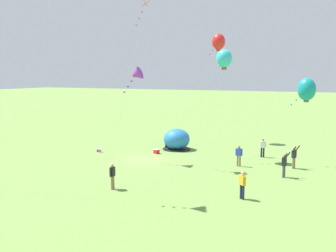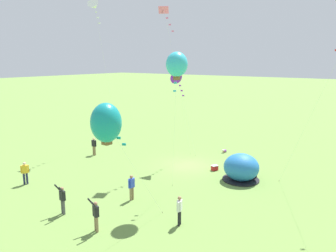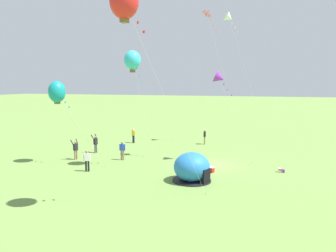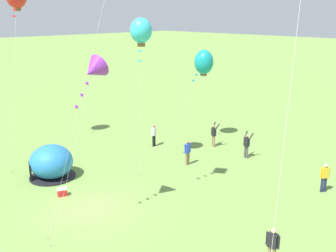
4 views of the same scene
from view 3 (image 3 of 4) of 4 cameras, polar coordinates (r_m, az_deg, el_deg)
name	(u,v)px [view 3 (image 3 of 4)]	position (r m, az deg, el deg)	size (l,w,h in m)	color
ground_plane	(214,164)	(28.94, 7.95, -6.64)	(300.00, 300.00, 0.00)	olive
popup_tent	(192,168)	(23.76, 4.19, -7.24)	(2.81, 2.81, 2.10)	#2672BF
cooler_box	(211,170)	(26.37, 7.43, -7.53)	(0.55, 0.63, 0.44)	red
toddler_crawling	(281,170)	(27.69, 19.14, -7.25)	(0.29, 0.55, 0.32)	purple
person_far_back	(205,136)	(37.94, 6.40, -1.75)	(0.59, 0.28, 1.72)	#8C7251
person_near_tent	(122,150)	(30.36, -7.96, -4.10)	(0.24, 0.59, 1.72)	#8C7251
person_arms_raised	(95,143)	(33.92, -12.52, -2.93)	(0.68, 0.55, 1.89)	#4C4C51
person_strolling	(87,160)	(27.01, -13.91, -5.70)	(0.35, 0.56, 1.72)	black
person_watching_sky	(133,135)	(38.83, -6.04, -1.53)	(0.41, 0.51, 1.72)	#1E2347
person_flying_kite	(76,149)	(31.40, -15.80, -3.87)	(0.71, 0.61, 1.89)	#8C7251
kite_cyan	(133,60)	(26.99, -6.20, 11.32)	(2.06, 2.19, 9.64)	silver
kite_pink	(209,20)	(30.38, 7.23, 17.91)	(1.38, 4.56, 13.36)	silver
kite_purple	(220,78)	(29.18, 8.97, 8.26)	(1.25, 3.63, 8.14)	silver
kite_white	(229,18)	(39.33, 10.57, 18.03)	(2.85, 5.52, 15.00)	silver
kite_red	(124,1)	(17.54, -7.66, 20.74)	(5.16, 4.15, 11.97)	silver
kite_teal	(57,92)	(29.79, -18.79, 5.64)	(1.45, 5.14, 7.21)	silver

